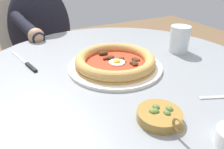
{
  "coord_description": "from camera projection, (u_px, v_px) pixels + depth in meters",
  "views": [
    {
      "loc": [
        -0.56,
        0.32,
        1.06
      ],
      "look_at": [
        -0.0,
        0.03,
        0.73
      ],
      "focal_mm": 34.64,
      "sensor_mm": 36.0,
      "label": 1
    }
  ],
  "objects": [
    {
      "name": "diner_person",
      "position": [
        46.0,
        60.0,
        1.35
      ],
      "size": [
        0.53,
        0.39,
        1.13
      ],
      "color": "#282833",
      "rests_on": "ground"
    },
    {
      "name": "steak_knife",
      "position": [
        27.0,
        64.0,
        0.73
      ],
      "size": [
        0.21,
        0.06,
        0.01
      ],
      "color": "silver",
      "rests_on": "dining_table"
    },
    {
      "name": "olive_pan",
      "position": [
        160.0,
        115.0,
        0.48
      ],
      "size": [
        0.13,
        0.1,
        0.05
      ],
      "color": "olive",
      "rests_on": "dining_table"
    },
    {
      "name": "pizza_on_plate",
      "position": [
        115.0,
        62.0,
        0.7
      ],
      "size": [
        0.31,
        0.31,
        0.04
      ],
      "color": "white",
      "rests_on": "dining_table"
    },
    {
      "name": "cafe_chair_diner",
      "position": [
        37.0,
        48.0,
        1.44
      ],
      "size": [
        0.5,
        0.5,
        0.9
      ],
      "color": "beige",
      "rests_on": "ground"
    },
    {
      "name": "water_glass",
      "position": [
        179.0,
        41.0,
        0.82
      ],
      "size": [
        0.07,
        0.07,
        0.1
      ],
      "color": "silver",
      "rests_on": "dining_table"
    },
    {
      "name": "dining_table",
      "position": [
        119.0,
        103.0,
        0.78
      ],
      "size": [
        0.97,
        0.97,
        0.74
      ],
      "color": "gray",
      "rests_on": "ground"
    }
  ]
}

